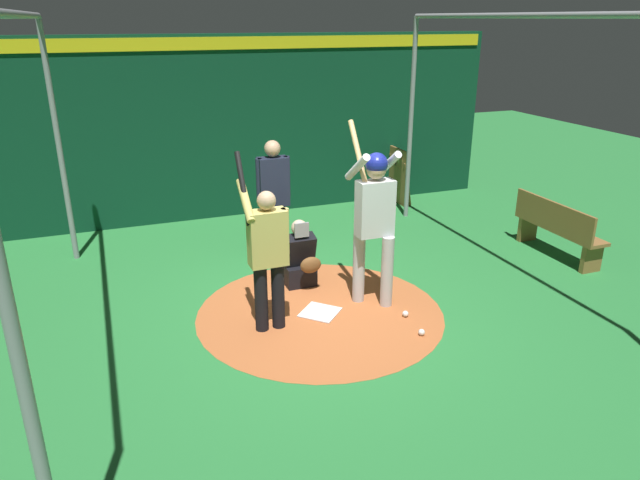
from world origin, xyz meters
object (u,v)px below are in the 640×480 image
Objects in this scene: catcher at (300,260)px; umpire at (274,195)px; bat_rack at (394,175)px; bench at (557,228)px; visitor at (267,251)px; home_plate at (320,312)px; batter at (374,213)px; baseball_0 at (422,332)px; baseball_1 at (405,314)px.

umpire is (-0.86, -0.08, 0.66)m from catcher.
catcher is 1.08m from umpire.
bat_rack is (-3.06, 3.00, 0.14)m from catcher.
bench is (3.45, 0.90, -0.05)m from bat_rack.
bench is at bearing 84.25° from catcher.
bench is (-0.59, 4.61, -0.51)m from visitor.
home_plate is 1.37m from batter.
batter is at bearing -82.46° from bench.
baseball_0 is at bearing 62.35° from visitor.
batter is 4.58m from bat_rack.
batter is 2.43× the size of catcher.
batter reaches higher than baseball_0.
catcher is 12.41× the size of baseball_1.
home_plate is 4.99m from bat_rack.
catcher is 0.58× the size of bench.
bench is (-0.47, 3.94, 0.43)m from home_plate.
baseball_0 is at bearing 43.94° from home_plate.
umpire is 2.57m from baseball_1.
bench is at bearing 114.28° from baseball_0.
baseball_0 is at bearing -5.25° from baseball_1.
baseball_1 is (1.32, 0.88, -0.31)m from catcher.
baseball_0 is (1.38, -3.06, -0.40)m from bench.
home_plate is 0.36× the size of bat_rack.
visitor reaches higher than home_plate.
batter reaches higher than umpire.
home_plate is at bearing -116.46° from baseball_1.
catcher reaches higher than bench.
umpire is at bearing -160.73° from baseball_0.
bat_rack reaches higher than baseball_0.
umpire is (-1.68, -0.75, -0.17)m from batter.
batter is at bearing 93.39° from home_plate.
catcher is at bearing -95.75° from bench.
bat_rack is (-3.92, 3.04, 0.48)m from home_plate.
catcher is 1.99m from baseball_0.
visitor is 4.67m from bench.
batter is at bearing -156.76° from baseball_1.
home_plate is 0.23× the size of umpire.
baseball_1 is (0.46, 0.92, 0.03)m from home_plate.
bat_rack is at bearing 154.15° from baseball_1.
home_plate is at bearing -86.61° from batter.
bat_rack reaches higher than catcher.
bat_rack is at bearing 136.84° from visitor.
bat_rack is (-3.88, 2.34, -0.69)m from batter.
bat_rack is 0.75× the size of bench.
baseball_1 is at bearing 23.83° from umpire.
baseball_0 is (2.63, 0.92, -0.97)m from umpire.
baseball_1 is at bearing 63.54° from home_plate.
visitor is (0.17, -1.37, -0.23)m from batter.
baseball_1 is (-0.45, 0.04, 0.00)m from baseball_0.
batter is 1.34m from catcher.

